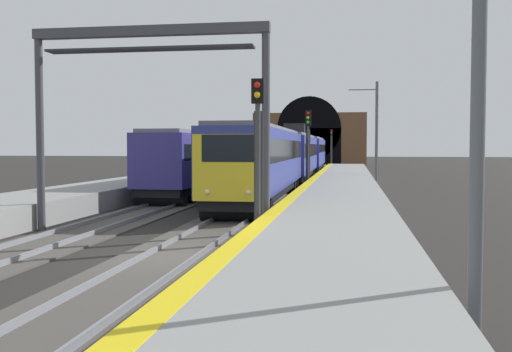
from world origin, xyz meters
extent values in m
plane|color=#282623|center=(0.00, 0.00, 0.00)|extent=(320.00, 320.00, 0.00)
cube|color=gray|center=(0.00, -4.12, 0.47)|extent=(112.00, 4.14, 0.95)
cube|color=yellow|center=(0.00, -2.30, 0.95)|extent=(112.00, 0.50, 0.01)
cube|color=#4C4742|center=(0.00, 0.00, 0.03)|extent=(160.00, 3.14, 0.06)
cube|color=gray|center=(0.00, 0.72, 0.14)|extent=(160.00, 0.07, 0.15)
cube|color=gray|center=(0.00, -0.72, 0.14)|extent=(160.00, 0.07, 0.15)
cube|color=#4C4742|center=(0.00, 4.57, 0.03)|extent=(160.00, 2.94, 0.06)
cube|color=gray|center=(0.00, 3.85, 0.14)|extent=(160.00, 0.07, 0.15)
cube|color=navy|center=(15.62, 0.00, 2.39)|extent=(18.05, 3.07, 2.89)
cube|color=black|center=(15.62, 0.00, 2.86)|extent=(17.33, 3.09, 1.03)
cube|color=slate|center=(15.62, 0.00, 3.94)|extent=(17.50, 2.63, 0.20)
cube|color=black|center=(15.62, 0.00, 0.76)|extent=(17.69, 2.72, 0.50)
cylinder|color=black|center=(7.74, -0.08, 0.45)|extent=(0.92, 2.66, 0.89)
cylinder|color=black|center=(9.54, -0.06, 0.45)|extent=(0.92, 2.66, 0.89)
cylinder|color=black|center=(21.70, 0.06, 0.45)|extent=(0.92, 2.66, 0.89)
cylinder|color=black|center=(23.50, 0.08, 0.45)|extent=(0.92, 2.66, 0.89)
cube|color=yellow|center=(6.57, -0.09, 2.23)|extent=(0.15, 2.77, 2.56)
cube|color=black|center=(6.52, -0.09, 2.97)|extent=(0.06, 2.02, 1.04)
sphere|color=#F2EACC|center=(6.52, -0.89, 1.29)|extent=(0.20, 0.20, 0.20)
sphere|color=#F2EACC|center=(6.50, 0.70, 1.29)|extent=(0.20, 0.20, 0.20)
cube|color=navy|center=(34.22, 0.00, 2.39)|extent=(18.05, 3.07, 2.89)
cube|color=black|center=(34.22, 0.00, 2.73)|extent=(17.33, 3.09, 1.01)
cube|color=slate|center=(34.22, 0.00, 3.94)|extent=(17.50, 2.63, 0.20)
cube|color=black|center=(34.22, 0.00, 0.76)|extent=(17.69, 2.72, 0.50)
cylinder|color=black|center=(26.41, -0.08, 0.45)|extent=(0.92, 2.66, 0.89)
cylinder|color=black|center=(28.21, -0.06, 0.45)|extent=(0.92, 2.66, 0.89)
cylinder|color=black|center=(40.22, 0.06, 0.45)|extent=(0.92, 2.66, 0.89)
cylinder|color=black|center=(42.02, 0.08, 0.45)|extent=(0.92, 2.66, 0.89)
cube|color=navy|center=(52.82, 0.00, 2.39)|extent=(18.05, 3.07, 2.89)
cube|color=black|center=(52.82, 0.00, 2.81)|extent=(17.33, 3.09, 0.85)
cube|color=slate|center=(52.82, 0.00, 3.94)|extent=(17.50, 2.63, 0.20)
cube|color=black|center=(52.82, 0.00, 0.76)|extent=(17.69, 2.72, 0.50)
cylinder|color=black|center=(44.92, -0.08, 0.45)|extent=(0.92, 2.66, 0.89)
cylinder|color=black|center=(46.72, -0.06, 0.45)|extent=(0.92, 2.66, 0.89)
cylinder|color=black|center=(58.91, 0.06, 0.45)|extent=(0.92, 2.66, 0.89)
cylinder|color=black|center=(60.71, 0.08, 0.45)|extent=(0.92, 2.66, 0.89)
cube|color=black|center=(34.22, 0.00, 4.49)|extent=(1.32, 1.74, 0.90)
cube|color=navy|center=(21.75, 4.57, 2.32)|extent=(19.27, 3.12, 2.78)
cube|color=black|center=(21.75, 4.57, 2.74)|extent=(18.50, 3.14, 0.82)
cube|color=slate|center=(21.75, 4.57, 3.81)|extent=(18.68, 2.69, 0.20)
cube|color=black|center=(21.75, 4.57, 0.76)|extent=(18.88, 2.78, 0.49)
cylinder|color=black|center=(30.44, 4.42, 0.44)|extent=(0.93, 2.59, 0.89)
cylinder|color=black|center=(28.64, 4.45, 0.44)|extent=(0.93, 2.59, 0.89)
cylinder|color=black|center=(14.86, 4.69, 0.44)|extent=(0.93, 2.59, 0.89)
cylinder|color=black|center=(13.06, 4.72, 0.44)|extent=(0.93, 2.59, 0.89)
cube|color=#E5B20F|center=(31.40, 4.40, 2.09)|extent=(0.17, 2.69, 2.30)
cube|color=black|center=(31.45, 4.40, 2.88)|extent=(0.07, 1.96, 1.00)
sphere|color=#F2EACC|center=(31.47, 5.17, 1.29)|extent=(0.20, 0.20, 0.20)
sphere|color=#F2EACC|center=(31.45, 3.64, 1.29)|extent=(0.20, 0.20, 0.20)
cube|color=navy|center=(41.62, 4.57, 2.32)|extent=(19.27, 3.12, 2.78)
cube|color=black|center=(41.62, 4.57, 2.63)|extent=(18.50, 3.14, 0.80)
cube|color=slate|center=(41.62, 4.57, 3.81)|extent=(18.68, 2.69, 0.20)
cube|color=black|center=(41.62, 4.57, 0.76)|extent=(18.88, 2.78, 0.49)
cylinder|color=black|center=(49.90, 4.43, 0.44)|extent=(0.93, 2.59, 0.89)
cylinder|color=black|center=(48.10, 4.46, 0.44)|extent=(0.93, 2.59, 0.89)
cylinder|color=black|center=(35.13, 4.68, 0.44)|extent=(0.93, 2.59, 0.89)
cylinder|color=black|center=(33.33, 4.71, 0.44)|extent=(0.93, 2.59, 0.89)
cube|color=black|center=(41.62, 4.57, 4.36)|extent=(1.33, 1.70, 0.90)
cylinder|color=#38383D|center=(2.41, -1.90, 2.17)|extent=(0.16, 0.16, 4.35)
cube|color=black|center=(2.41, -1.90, 4.72)|extent=(0.20, 0.38, 0.75)
cube|color=#38383D|center=(2.55, -1.90, 2.17)|extent=(0.04, 0.28, 3.91)
sphere|color=red|center=(2.28, -1.90, 4.90)|extent=(0.20, 0.20, 0.20)
sphere|color=yellow|center=(2.28, -1.90, 4.60)|extent=(0.20, 0.20, 0.20)
cylinder|color=#38383D|center=(23.61, -1.90, 2.18)|extent=(0.16, 0.16, 4.36)
cube|color=black|center=(23.61, -1.90, 4.89)|extent=(0.20, 0.38, 1.05)
cube|color=#38383D|center=(23.75, -1.90, 2.18)|extent=(0.04, 0.28, 3.93)
sphere|color=red|center=(23.48, -1.90, 5.21)|extent=(0.20, 0.20, 0.20)
sphere|color=yellow|center=(23.48, -1.90, 4.91)|extent=(0.20, 0.20, 0.20)
sphere|color=green|center=(23.48, -1.90, 4.61)|extent=(0.20, 0.20, 0.20)
cylinder|color=#38383D|center=(69.76, -1.90, 2.36)|extent=(0.16, 0.16, 4.71)
cube|color=black|center=(69.76, -1.90, 5.09)|extent=(0.20, 0.38, 0.75)
cube|color=#38383D|center=(69.90, -1.90, 2.36)|extent=(0.04, 0.28, 4.24)
sphere|color=red|center=(69.63, -1.90, 5.26)|extent=(0.20, 0.20, 0.20)
sphere|color=yellow|center=(69.63, -1.90, 4.96)|extent=(0.20, 0.20, 0.20)
cylinder|color=#3F3F47|center=(4.48, 6.42, 3.44)|extent=(0.28, 0.28, 6.88)
cylinder|color=#3F3F47|center=(4.48, -1.85, 3.44)|extent=(0.28, 0.28, 6.88)
cube|color=#3F3F47|center=(4.48, 2.28, 7.05)|extent=(0.36, 8.54, 0.35)
cube|color=#2D2D33|center=(4.48, 2.28, 6.43)|extent=(0.70, 7.44, 0.08)
cube|color=brown|center=(84.58, 2.28, 4.31)|extent=(2.11, 18.95, 8.63)
cube|color=black|center=(83.48, 2.28, 3.02)|extent=(0.12, 10.61, 6.04)
cylinder|color=black|center=(83.48, 2.28, 6.04)|extent=(0.12, 10.61, 10.61)
cylinder|color=#595B60|center=(-6.20, -6.59, 3.82)|extent=(0.22, 0.22, 7.63)
cylinder|color=#595B60|center=(30.30, -6.59, 3.96)|extent=(0.22, 0.22, 7.91)
cylinder|color=#595B60|center=(30.30, -5.53, 7.31)|extent=(0.08, 2.13, 0.08)
camera|label=1|loc=(-15.53, -4.72, 3.05)|focal=41.69mm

